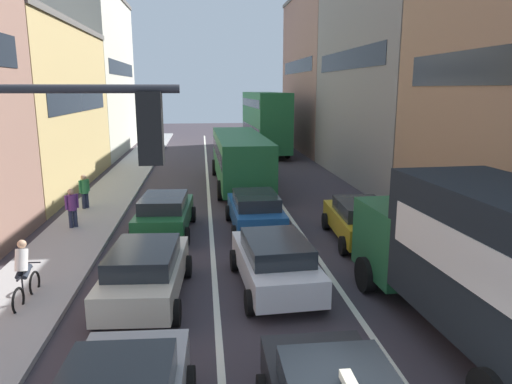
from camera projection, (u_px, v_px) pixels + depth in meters
sidewalk_left at (114, 191)px, 25.04m from camera, size 2.60×64.00×0.14m
lane_stripe_left at (208, 190)px, 25.61m from camera, size 0.16×60.00×0.01m
lane_stripe_right at (270, 188)px, 25.98m from camera, size 0.16×60.00×0.01m
building_row_left at (13, 80)px, 25.40m from camera, size 7.20×43.90×13.00m
building_row_right at (399, 72)px, 28.29m from camera, size 7.20×43.90×13.45m
removalist_box_truck at (480, 258)px, 9.78m from camera, size 3.00×7.80×3.58m
sedan_centre_lane_second at (275, 261)px, 12.86m from camera, size 2.28×4.40×1.49m
wagon_left_lane_second at (145, 271)px, 12.15m from camera, size 2.29×4.41×1.49m
hatchback_centre_lane_third at (255, 210)px, 18.21m from camera, size 2.15×4.34×1.49m
sedan_left_lane_third at (165, 213)px, 17.83m from camera, size 2.28×4.40×1.49m
sedan_right_lane_behind_truck at (360, 220)px, 16.90m from camera, size 2.26×4.40×1.49m
bus_mid_queue_primary at (240, 156)px, 26.09m from camera, size 2.90×10.53×2.90m
bus_far_queue_secondary at (265, 120)px, 39.41m from camera, size 3.07×10.58×5.06m
cyclist_on_sidewalk at (24, 274)px, 11.86m from camera, size 0.50×1.73×1.72m
pedestrian_near_kerb at (72, 207)px, 18.13m from camera, size 0.44×0.38×1.66m
pedestrian_mid_sidewalk at (84, 190)px, 21.04m from camera, size 0.38×0.44×1.66m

